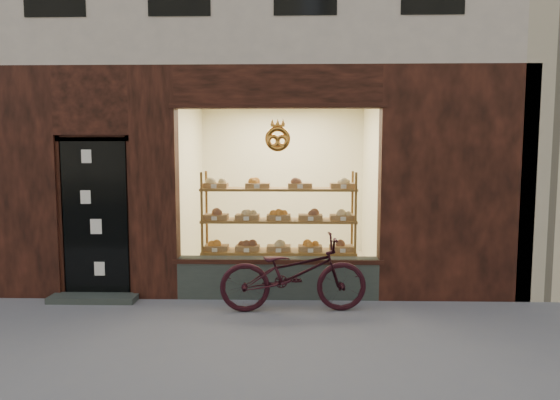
{
  "coord_description": "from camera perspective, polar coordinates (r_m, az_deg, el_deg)",
  "views": [
    {
      "loc": [
        0.64,
        -4.51,
        2.01
      ],
      "look_at": [
        0.48,
        2.0,
        1.35
      ],
      "focal_mm": 32.0,
      "sensor_mm": 36.0,
      "label": 1
    }
  ],
  "objects": [
    {
      "name": "ground",
      "position": [
        4.98,
        -6.44,
        -18.06
      ],
      "size": [
        90.0,
        90.0,
        0.0
      ],
      "primitive_type": "plane",
      "color": "#5B5C64"
    },
    {
      "name": "bicycle",
      "position": [
        6.26,
        1.53,
        -8.38
      ],
      "size": [
        1.86,
        0.77,
        0.96
      ],
      "primitive_type": "imported",
      "rotation": [
        0.0,
        0.0,
        1.64
      ],
      "color": "black",
      "rests_on": "ground"
    },
    {
      "name": "display_shelf",
      "position": [
        7.16,
        -0.14,
        -3.47
      ],
      "size": [
        2.2,
        0.45,
        1.7
      ],
      "color": "brown",
      "rests_on": "ground"
    }
  ]
}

